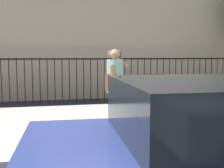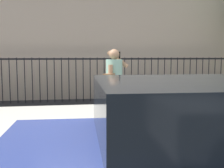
# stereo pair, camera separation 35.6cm
# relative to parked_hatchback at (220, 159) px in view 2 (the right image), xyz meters

# --- Properties ---
(ground_plane) EXTENTS (60.00, 60.00, 0.00)m
(ground_plane) POSITION_rel_parked_hatchback_xyz_m (-0.78, 1.81, -0.70)
(ground_plane) COLOR black
(sidewalk) EXTENTS (28.00, 4.40, 0.15)m
(sidewalk) POSITION_rel_parked_hatchback_xyz_m (-0.78, 4.01, -0.63)
(sidewalk) COLOR #B2ADA3
(sidewalk) RESTS_ON ground
(iron_fence) EXTENTS (12.03, 0.04, 1.60)m
(iron_fence) POSITION_rel_parked_hatchback_xyz_m (-0.78, 7.71, 0.32)
(iron_fence) COLOR black
(iron_fence) RESTS_ON ground
(parked_hatchback) EXTENTS (4.27, 1.99, 1.45)m
(parked_hatchback) POSITION_rel_parked_hatchback_xyz_m (0.00, 0.00, 0.00)
(parked_hatchback) COLOR navy
(parked_hatchback) RESTS_ON ground
(pedestrian_on_phone) EXTENTS (0.61, 0.72, 1.66)m
(pedestrian_on_phone) POSITION_rel_parked_hatchback_xyz_m (-0.49, 3.31, 0.41)
(pedestrian_on_phone) COLOR #936B4C
(pedestrian_on_phone) RESTS_ON sidewalk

